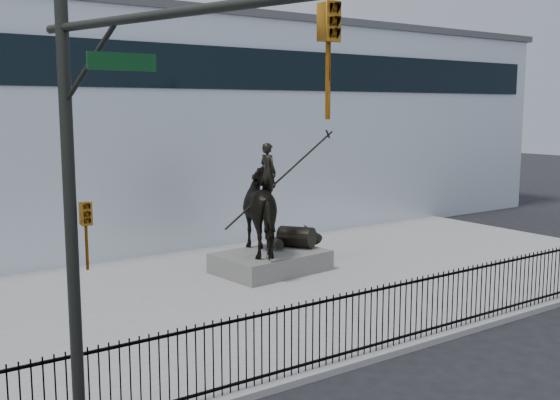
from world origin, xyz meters
TOP-DOWN VIEW (x-y plane):
  - ground at (0.00, 0.00)m, footprint 120.00×120.00m
  - plaza at (0.00, 7.00)m, footprint 30.00×12.00m
  - building at (0.00, 20.00)m, footprint 44.00×14.00m
  - picket_fence at (0.00, 1.25)m, footprint 22.10×0.10m
  - statue_plinth at (2.07, 8.47)m, footprint 3.70×2.72m
  - equestrian_statue at (2.14, 8.48)m, footprint 4.45×2.97m
  - traffic_signal_left at (-6.75, -0.62)m, footprint 1.52×4.84m

SIDE VIEW (x-z plane):
  - ground at x=0.00m, z-range 0.00..0.00m
  - plaza at x=0.00m, z-range 0.00..0.15m
  - statue_plinth at x=2.07m, z-range 0.15..0.80m
  - picket_fence at x=0.00m, z-range 0.15..1.65m
  - equestrian_statue at x=2.14m, z-range 0.28..4.06m
  - traffic_signal_left at x=-6.75m, z-range 0.53..7.53m
  - building at x=0.00m, z-range 0.00..9.00m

